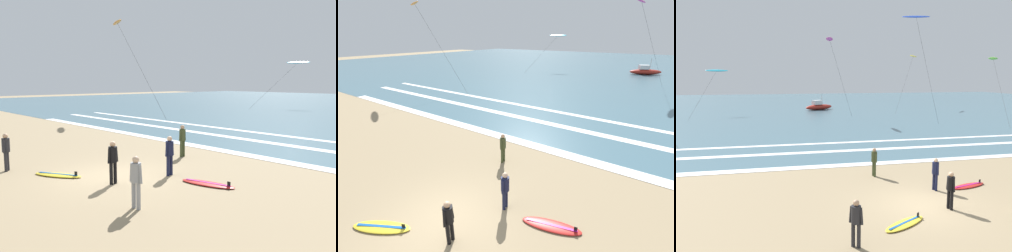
# 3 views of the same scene
# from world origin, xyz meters

# --- Properties ---
(ground_plane) EXTENTS (160.00, 160.00, 0.00)m
(ground_plane) POSITION_xyz_m (0.00, 0.00, 0.00)
(ground_plane) COLOR #9E8763
(wave_foam_shoreline) EXTENTS (45.54, 0.85, 0.01)m
(wave_foam_shoreline) POSITION_xyz_m (0.62, 7.28, 0.01)
(wave_foam_shoreline) COLOR white
(wave_foam_shoreline) RESTS_ON ocean_surface
(wave_foam_mid_break) EXTENTS (46.78, 0.73, 0.01)m
(wave_foam_mid_break) POSITION_xyz_m (-1.54, 11.32, 0.01)
(wave_foam_mid_break) COLOR white
(wave_foam_mid_break) RESTS_ON ocean_surface
(wave_foam_outer_break) EXTENTS (50.23, 0.59, 0.01)m
(wave_foam_outer_break) POSITION_xyz_m (-0.18, 14.46, 0.01)
(wave_foam_outer_break) COLOR white
(wave_foam_outer_break) RESTS_ON ocean_surface
(surfer_left_far) EXTENTS (0.32, 0.52, 1.60)m
(surfer_left_far) POSITION_xyz_m (0.87, -0.61, 0.96)
(surfer_left_far) COLOR black
(surfer_left_far) RESTS_ON ground
(surfer_right_near) EXTENTS (0.45, 0.39, 1.60)m
(surfer_right_near) POSITION_xyz_m (-3.77, -2.84, 0.96)
(surfer_right_near) COLOR #232328
(surfer_right_near) RESTS_ON ground
(surfer_mid_group) EXTENTS (0.32, 0.52, 1.60)m
(surfer_mid_group) POSITION_xyz_m (1.40, 1.73, 0.96)
(surfer_mid_group) COLOR #141938
(surfer_mid_group) RESTS_ON ground
(surfer_background_far) EXTENTS (0.51, 0.32, 1.60)m
(surfer_background_far) POSITION_xyz_m (3.48, -1.56, 0.96)
(surfer_background_far) COLOR gray
(surfer_background_far) RESTS_ON ground
(surfer_left_near) EXTENTS (0.32, 0.51, 1.60)m
(surfer_left_near) POSITION_xyz_m (-0.77, 4.62, 0.96)
(surfer_left_near) COLOR #384223
(surfer_left_near) RESTS_ON ground
(surfboard_foreground_flat) EXTENTS (2.18, 1.14, 0.25)m
(surfboard_foreground_flat) POSITION_xyz_m (3.32, 1.86, 0.05)
(surfboard_foreground_flat) COLOR red
(surfboard_foreground_flat) RESTS_ON ground
(surfboard_right_spare) EXTENTS (2.12, 1.56, 0.25)m
(surfboard_right_spare) POSITION_xyz_m (-1.55, -1.62, 0.05)
(surfboard_right_spare) COLOR yellow
(surfboard_right_spare) RESTS_ON ground
(kite_orange_high_right) EXTENTS (7.44, 2.57, 9.84)m
(kite_orange_high_right) POSITION_xyz_m (-18.96, 13.45, 9.57)
(kite_orange_high_right) COLOR orange
(kite_orange_high_right) RESTS_ON ground
(kite_cyan_far_left) EXTENTS (4.42, 8.46, 6.57)m
(kite_cyan_far_left) POSITION_xyz_m (-13.43, 40.38, 6.32)
(kite_cyan_far_left) COLOR #23A8C6
(kite_cyan_far_left) RESTS_ON ground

